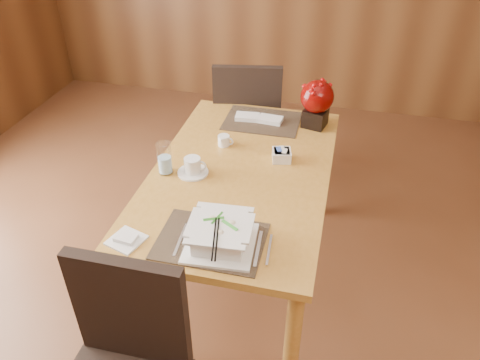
% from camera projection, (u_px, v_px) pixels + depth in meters
% --- Properties ---
extents(ground, '(6.00, 6.00, 0.00)m').
position_uv_depth(ground, '(213.00, 358.00, 2.36)').
color(ground, brown).
rests_on(ground, ground).
extents(dining_table, '(0.90, 1.50, 0.75)m').
position_uv_depth(dining_table, '(241.00, 186.00, 2.46)').
color(dining_table, '#B47E32').
rests_on(dining_table, ground).
extents(placemat_near, '(0.45, 0.33, 0.01)m').
position_uv_depth(placemat_near, '(211.00, 241.00, 1.97)').
color(placemat_near, black).
rests_on(placemat_near, dining_table).
extents(placemat_far, '(0.45, 0.33, 0.01)m').
position_uv_depth(placemat_far, '(262.00, 121.00, 2.84)').
color(placemat_far, black).
rests_on(placemat_far, dining_table).
extents(soup_setting, '(0.30, 0.30, 0.12)m').
position_uv_depth(soup_setting, '(220.00, 235.00, 1.92)').
color(soup_setting, silver).
rests_on(soup_setting, dining_table).
extents(coffee_cup, '(0.16, 0.16, 0.09)m').
position_uv_depth(coffee_cup, '(193.00, 167.00, 2.36)').
color(coffee_cup, silver).
rests_on(coffee_cup, dining_table).
extents(water_glass, '(0.10, 0.10, 0.17)m').
position_uv_depth(water_glass, '(164.00, 158.00, 2.34)').
color(water_glass, silver).
rests_on(water_glass, dining_table).
extents(creamer_jug, '(0.09, 0.09, 0.06)m').
position_uv_depth(creamer_jug, '(224.00, 141.00, 2.60)').
color(creamer_jug, silver).
rests_on(creamer_jug, dining_table).
extents(sugar_caddy, '(0.12, 0.12, 0.06)m').
position_uv_depth(sugar_caddy, '(282.00, 155.00, 2.47)').
color(sugar_caddy, silver).
rests_on(sugar_caddy, dining_table).
extents(berry_decor, '(0.19, 0.19, 0.28)m').
position_uv_depth(berry_decor, '(317.00, 101.00, 2.71)').
color(berry_decor, black).
rests_on(berry_decor, dining_table).
extents(napkins_far, '(0.29, 0.11, 0.03)m').
position_uv_depth(napkins_far, '(260.00, 118.00, 2.83)').
color(napkins_far, silver).
rests_on(napkins_far, dining_table).
extents(bread_plate, '(0.17, 0.17, 0.01)m').
position_uv_depth(bread_plate, '(126.00, 240.00, 1.97)').
color(bread_plate, silver).
rests_on(bread_plate, dining_table).
extents(far_chair, '(0.54, 0.54, 1.00)m').
position_uv_depth(far_chair, '(248.00, 120.00, 3.26)').
color(far_chair, black).
rests_on(far_chair, ground).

